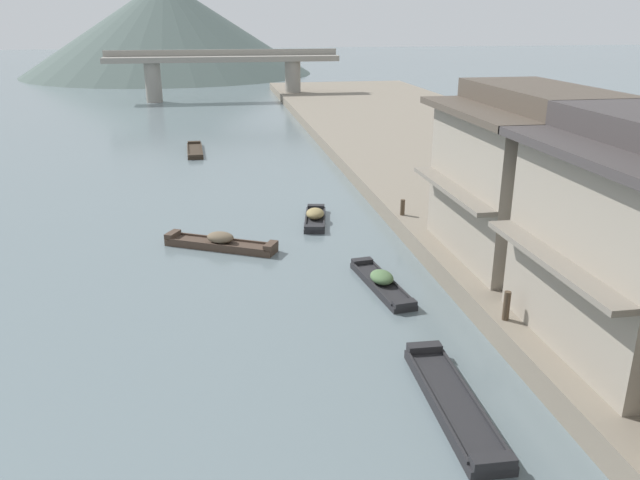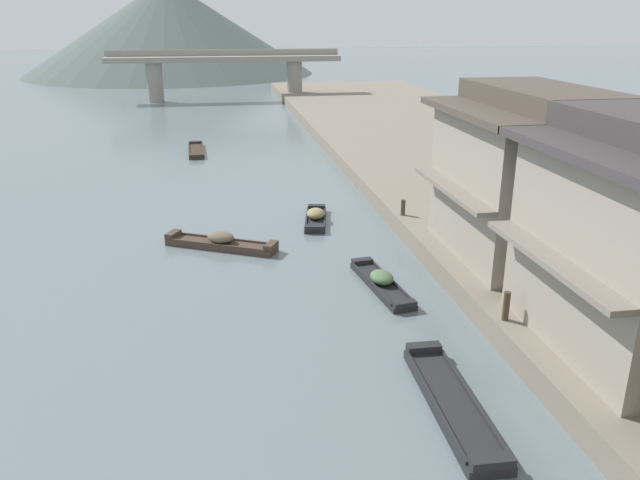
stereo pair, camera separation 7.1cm
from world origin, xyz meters
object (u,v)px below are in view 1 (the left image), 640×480
mooring_post_dock_far (403,207)px  house_waterfront_tall (532,175)px  boat_moored_third (315,217)px  mooring_post_dock_mid (507,306)px  boat_midriver_drifting (195,151)px  boat_moored_far (453,403)px  boat_moored_nearest (382,282)px  stone_bridge (224,67)px  boat_moored_second (221,243)px

mooring_post_dock_far → house_waterfront_tall: bearing=-58.8°
boat_moored_third → mooring_post_dock_far: (3.64, -2.07, 0.92)m
boat_moored_third → mooring_post_dock_mid: 13.10m
boat_moored_third → mooring_post_dock_far: mooring_post_dock_far is taller
boat_midriver_drifting → mooring_post_dock_far: 21.73m
house_waterfront_tall → mooring_post_dock_far: bearing=121.2°
boat_moored_far → mooring_post_dock_mid: bearing=47.3°
boat_moored_far → mooring_post_dock_far: (2.68, 13.38, 1.00)m
boat_moored_nearest → mooring_post_dock_far: mooring_post_dock_far is taller
house_waterfront_tall → mooring_post_dock_far: house_waterfront_tall is taller
mooring_post_dock_mid → mooring_post_dock_far: (0.00, 10.47, -0.09)m
boat_moored_third → stone_bridge: stone_bridge is taller
house_waterfront_tall → stone_bridge: bearing=100.3°
boat_moored_nearest → mooring_post_dock_far: (2.52, 5.89, 0.94)m
boat_moored_second → mooring_post_dock_mid: size_ratio=5.30×
house_waterfront_tall → boat_moored_third: bearing=133.0°
house_waterfront_tall → mooring_post_dock_far: (-3.19, 5.27, -2.64)m
boat_moored_second → boat_midriver_drifting: bearing=94.0°
boat_moored_far → stone_bridge: size_ratio=0.20×
boat_moored_second → stone_bridge: bearing=88.2°
boat_moored_second → stone_bridge: (1.55, 49.42, 3.47)m
stone_bridge → boat_moored_far: bearing=-86.4°
boat_moored_second → mooring_post_dock_far: 8.24m
mooring_post_dock_far → boat_moored_nearest: bearing=-113.1°
boat_moored_second → boat_moored_third: bearing=32.6°
boat_moored_nearest → house_waterfront_tall: size_ratio=0.61×
boat_moored_far → boat_midriver_drifting: bearing=101.8°
stone_bridge → boat_moored_nearest: bearing=-85.7°
boat_moored_third → mooring_post_dock_mid: mooring_post_dock_mid is taller
mooring_post_dock_mid → stone_bridge: bearing=96.4°
boat_moored_nearest → boat_midriver_drifting: bearing=105.5°
boat_moored_nearest → boat_moored_far: size_ratio=0.84×
boat_moored_nearest → stone_bridge: stone_bridge is taller
boat_moored_far → house_waterfront_tall: 10.65m
house_waterfront_tall → boat_moored_far: bearing=-125.9°
boat_moored_third → stone_bridge: 46.76m
house_waterfront_tall → boat_moored_nearest: bearing=-173.8°
boat_moored_nearest → boat_moored_third: size_ratio=1.18×
boat_moored_third → boat_moored_far: (0.97, -15.44, -0.08)m
boat_moored_far → stone_bridge: 62.21m
house_waterfront_tall → mooring_post_dock_mid: (-3.19, -5.21, -2.55)m
boat_moored_far → mooring_post_dock_far: bearing=78.7°
boat_moored_second → mooring_post_dock_mid: (8.15, -9.66, 1.00)m
stone_bridge → boat_midriver_drifting: bearing=-95.8°
boat_moored_third → mooring_post_dock_mid: size_ratio=4.18×
boat_moored_second → stone_bridge: size_ratio=0.18×
boat_moored_second → boat_moored_third: boat_moored_second is taller
boat_midriver_drifting → mooring_post_dock_mid: mooring_post_dock_mid is taller
boat_midriver_drifting → house_waterfront_tall: 28.09m
boat_moored_second → boat_moored_third: (4.51, 2.88, -0.01)m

